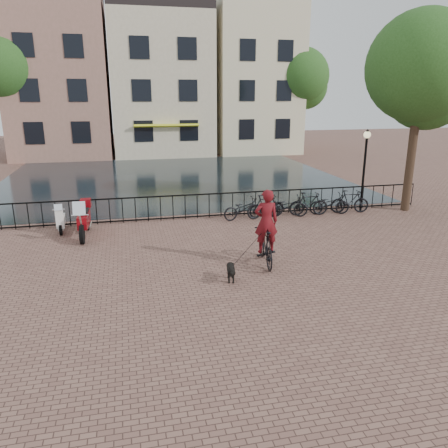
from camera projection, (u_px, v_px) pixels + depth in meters
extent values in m
plane|color=brown|center=(251.00, 306.00, 10.60)|extent=(100.00, 100.00, 0.00)
plane|color=black|center=(173.00, 178.00, 26.77)|extent=(20.00, 20.00, 0.00)
cube|color=black|center=(197.00, 195.00, 17.79)|extent=(20.00, 0.05, 0.05)
cube|color=black|center=(197.00, 216.00, 18.05)|extent=(20.00, 0.05, 0.05)
cube|color=#8B6251|center=(61.00, 80.00, 35.34)|extent=(7.50, 9.00, 12.00)
cube|color=#C0B191|center=(160.00, 87.00, 37.17)|extent=(8.00, 9.00, 11.00)
cube|color=black|center=(157.00, 11.00, 35.49)|extent=(8.00, 9.00, 0.80)
cube|color=yellow|center=(167.00, 126.00, 33.61)|extent=(5.00, 0.60, 0.15)
cube|color=beige|center=(250.00, 79.00, 38.65)|extent=(7.00, 9.00, 12.50)
cylinder|color=black|center=(10.00, 119.00, 32.61)|extent=(0.36, 0.36, 6.30)
sphere|color=#224B19|center=(3.00, 68.00, 31.58)|extent=(5.04, 5.04, 5.04)
cylinder|color=black|center=(412.00, 146.00, 18.56)|extent=(0.36, 0.36, 5.60)
sphere|color=#224B19|center=(422.00, 67.00, 17.65)|extent=(4.48, 4.48, 4.48)
cylinder|color=black|center=(299.00, 118.00, 37.52)|extent=(0.36, 0.36, 5.95)
sphere|color=#224B19|center=(300.00, 76.00, 36.55)|extent=(4.76, 4.76, 4.76)
cylinder|color=black|center=(363.00, 175.00, 18.76)|extent=(0.10, 0.10, 3.20)
sphere|color=beige|center=(367.00, 135.00, 18.28)|extent=(0.30, 0.30, 0.30)
imported|color=black|center=(266.00, 245.00, 13.04)|extent=(0.76, 2.01, 1.18)
imported|color=#5F0E13|center=(266.00, 215.00, 12.77)|extent=(0.90, 0.64, 2.31)
imported|color=black|center=(243.00, 209.00, 17.77)|extent=(1.79, 0.88, 0.90)
imported|color=black|center=(266.00, 206.00, 17.95)|extent=(1.71, 0.71, 1.00)
imported|color=black|center=(287.00, 206.00, 18.17)|extent=(1.79, 0.88, 0.90)
imported|color=black|center=(309.00, 204.00, 18.35)|extent=(1.71, 0.65, 1.00)
imported|color=black|center=(329.00, 204.00, 18.57)|extent=(1.79, 0.84, 0.90)
imported|color=black|center=(350.00, 202.00, 18.75)|extent=(1.72, 0.72, 1.00)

